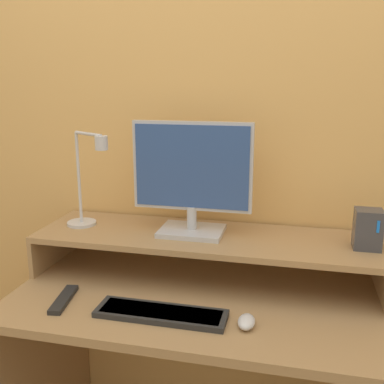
% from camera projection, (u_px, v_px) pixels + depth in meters
% --- Properties ---
extents(wall_back, '(6.00, 0.05, 2.50)m').
position_uv_depth(wall_back, '(217.00, 137.00, 1.78)').
color(wall_back, '#E5AD60').
rests_on(wall_back, ground_plane).
extents(desk, '(1.26, 0.68, 0.75)m').
position_uv_depth(desk, '(196.00, 350.00, 1.60)').
color(desk, '#A87F51').
rests_on(desk, ground_plane).
extents(monitor_shelf, '(1.26, 0.36, 0.16)m').
position_uv_depth(monitor_shelf, '(205.00, 241.00, 1.66)').
color(monitor_shelf, '#A87F51').
rests_on(monitor_shelf, desk).
extents(monitor, '(0.44, 0.18, 0.42)m').
position_uv_depth(monitor, '(192.00, 177.00, 1.62)').
color(monitor, '#BCBCC1').
rests_on(monitor, monitor_shelf).
extents(desk_lamp, '(0.22, 0.16, 0.37)m').
position_uv_depth(desk_lamp, '(87.00, 186.00, 1.70)').
color(desk_lamp, silver).
rests_on(desk_lamp, monitor_shelf).
extents(router_dock, '(0.09, 0.08, 0.14)m').
position_uv_depth(router_dock, '(368.00, 229.00, 1.51)').
color(router_dock, '#3D3D42').
rests_on(router_dock, monitor_shelf).
extents(keyboard, '(0.41, 0.12, 0.02)m').
position_uv_depth(keyboard, '(161.00, 313.00, 1.40)').
color(keyboard, '#282828').
rests_on(keyboard, desk).
extents(mouse, '(0.05, 0.08, 0.03)m').
position_uv_depth(mouse, '(246.00, 322.00, 1.34)').
color(mouse, silver).
rests_on(mouse, desk).
extents(remote_control, '(0.07, 0.19, 0.02)m').
position_uv_depth(remote_control, '(64.00, 299.00, 1.49)').
color(remote_control, black).
rests_on(remote_control, desk).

